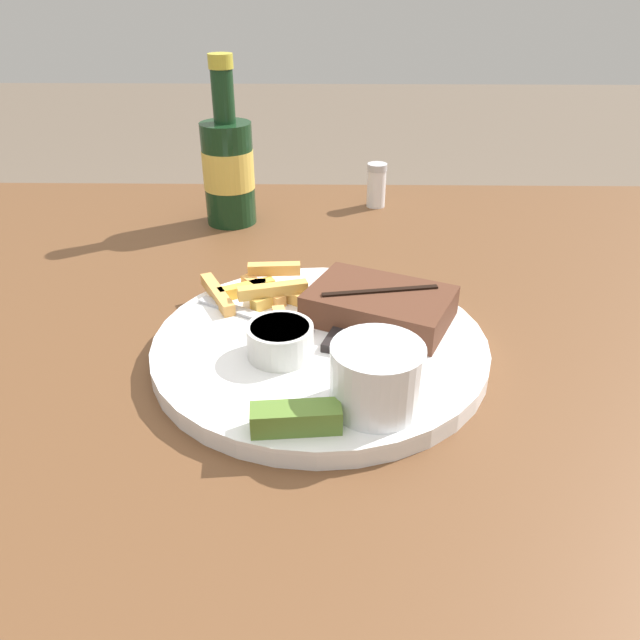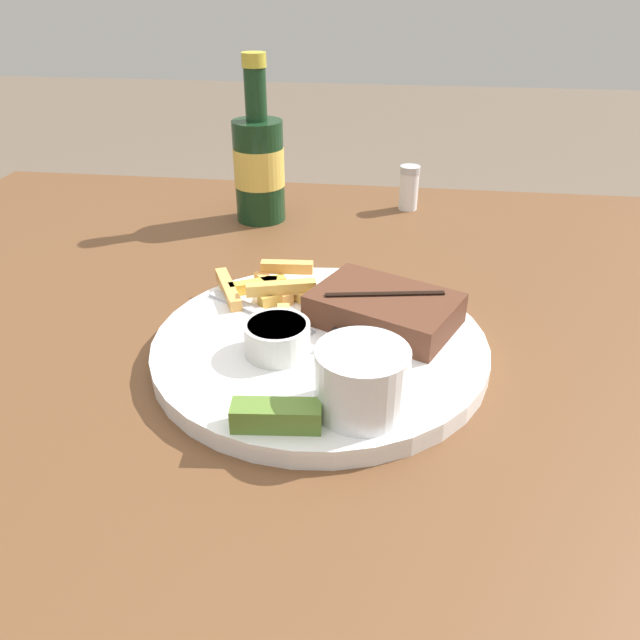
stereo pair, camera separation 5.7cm
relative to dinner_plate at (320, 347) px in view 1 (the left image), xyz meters
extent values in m
cube|color=brown|center=(0.00, 0.00, -0.03)|extent=(1.23, 1.04, 0.04)
cylinder|color=brown|center=(-0.56, 0.46, -0.39)|extent=(0.06, 0.06, 0.68)
cylinder|color=brown|center=(0.56, 0.46, -0.39)|extent=(0.06, 0.06, 0.68)
cylinder|color=white|center=(0.00, 0.00, 0.00)|extent=(0.31, 0.31, 0.01)
cylinder|color=white|center=(0.00, 0.00, 0.01)|extent=(0.31, 0.31, 0.00)
cube|color=#512D1E|center=(0.06, 0.04, 0.02)|extent=(0.16, 0.14, 0.03)
cube|color=black|center=(0.06, 0.04, 0.04)|extent=(0.11, 0.03, 0.00)
cube|color=gold|center=(-0.08, 0.09, 0.02)|extent=(0.06, 0.04, 0.01)
cube|color=#E0AC4F|center=(-0.05, 0.07, 0.03)|extent=(0.07, 0.03, 0.01)
cube|color=#EAA452|center=(-0.05, 0.12, 0.03)|extent=(0.06, 0.02, 0.01)
cube|color=#EBA659|center=(-0.03, 0.01, 0.02)|extent=(0.03, 0.07, 0.01)
cube|color=#EFB554|center=(0.00, 0.05, 0.02)|extent=(0.07, 0.05, 0.01)
cube|color=#E4A252|center=(-0.11, 0.08, 0.02)|extent=(0.05, 0.08, 0.01)
cube|color=#E3A051|center=(-0.06, 0.09, 0.02)|extent=(0.05, 0.06, 0.01)
cube|color=#EFB147|center=(-0.06, 0.08, 0.02)|extent=(0.02, 0.05, 0.01)
cube|color=gold|center=(-0.05, 0.07, 0.02)|extent=(0.05, 0.04, 0.01)
cylinder|color=white|center=(0.05, -0.10, 0.04)|extent=(0.07, 0.07, 0.05)
cylinder|color=beige|center=(0.05, -0.10, 0.06)|extent=(0.07, 0.07, 0.01)
cylinder|color=silver|center=(-0.03, -0.03, 0.02)|extent=(0.06, 0.06, 0.03)
cylinder|color=black|center=(-0.03, -0.03, 0.04)|extent=(0.05, 0.05, 0.01)
cube|color=#567A2D|center=(-0.02, -0.13, 0.02)|extent=(0.07, 0.03, 0.02)
cube|color=#B7B7BC|center=(-0.08, 0.05, 0.01)|extent=(0.09, 0.06, 0.00)
cube|color=#B7B7BC|center=(-0.02, 0.01, 0.01)|extent=(0.03, 0.02, 0.00)
cube|color=#B7B7BC|center=(-0.02, 0.01, 0.01)|extent=(0.03, 0.02, 0.00)
cube|color=#B7B7BC|center=(-0.02, 0.02, 0.01)|extent=(0.03, 0.02, 0.00)
cube|color=#B7B7BC|center=(0.04, 0.07, 0.01)|extent=(0.05, 0.11, 0.00)
cube|color=black|center=(0.02, 0.00, 0.01)|extent=(0.03, 0.06, 0.01)
cylinder|color=#143319|center=(-0.13, 0.35, 0.06)|extent=(0.07, 0.07, 0.14)
cylinder|color=gold|center=(-0.13, 0.35, 0.07)|extent=(0.07, 0.07, 0.05)
cylinder|color=#143319|center=(-0.13, 0.35, 0.16)|extent=(0.03, 0.03, 0.07)
cylinder|color=gold|center=(-0.13, 0.35, 0.21)|extent=(0.03, 0.03, 0.02)
cylinder|color=white|center=(0.08, 0.42, 0.02)|extent=(0.03, 0.03, 0.05)
cylinder|color=#B7B7BC|center=(0.08, 0.42, 0.05)|extent=(0.03, 0.03, 0.01)
camera|label=1|loc=(0.01, -0.49, 0.31)|focal=35.00mm
camera|label=2|loc=(0.07, -0.49, 0.31)|focal=35.00mm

